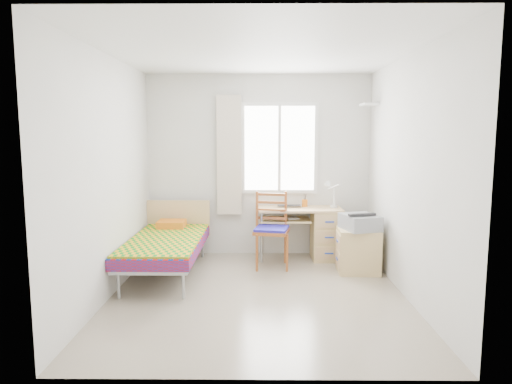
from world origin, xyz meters
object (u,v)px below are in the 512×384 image
at_px(cabinet, 358,250).
at_px(printer, 360,222).
at_px(desk, 321,231).
at_px(chair, 272,225).
at_px(bed, 167,243).

relative_size(cabinet, printer, 1.02).
height_order(desk, cabinet, desk).
xyz_separation_m(cabinet, printer, (0.01, -0.03, 0.38)).
distance_m(chair, printer, 1.14).
bearing_deg(bed, cabinet, 2.25).
bearing_deg(chair, bed, -155.18).
height_order(bed, cabinet, bed).
xyz_separation_m(bed, desk, (2.04, 0.70, 0.00)).
bearing_deg(printer, cabinet, 92.56).
relative_size(bed, printer, 3.42).
height_order(chair, cabinet, chair).
height_order(desk, printer, printer).
distance_m(bed, chair, 1.38).
height_order(bed, printer, bed).
height_order(cabinet, printer, printer).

